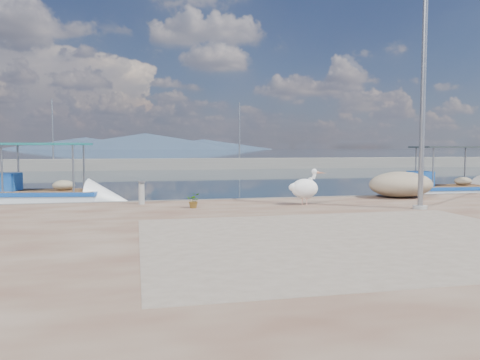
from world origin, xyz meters
name	(u,v)px	position (x,y,z in m)	size (l,w,h in m)	color
ground	(270,237)	(0.00, 0.00, 0.00)	(1400.00, 1400.00, 0.00)	#162635
quay	(385,297)	(0.00, -6.00, 0.25)	(44.00, 22.00, 0.50)	#543324
quay_patch	(355,238)	(1.00, -3.00, 0.50)	(9.00, 7.00, 0.01)	gray
breakwater	(169,164)	(0.00, 40.00, 0.60)	(120.00, 2.20, 7.50)	gray
mountains	(142,142)	(4.39, 650.00, 9.51)	(370.00, 280.00, 22.00)	#28384C
boat_left	(44,200)	(-7.34, 8.77, 0.24)	(6.62, 3.07, 3.06)	white
boat_right	(448,193)	(11.14, 7.64, 0.23)	(6.16, 2.34, 2.91)	white
pelican	(305,188)	(2.03, 2.78, 1.07)	(1.26, 0.65, 1.22)	tan
lamp_post	(422,104)	(5.21, 1.01, 3.80)	(0.44, 0.96, 7.00)	gray
bollard_near	(142,192)	(-3.37, 4.12, 0.93)	(0.26, 0.26, 0.79)	gray
potted_plant	(194,200)	(-1.75, 2.72, 0.74)	(0.44, 0.38, 0.49)	#33722D
net_pile_c	(401,185)	(6.47, 4.16, 1.00)	(2.55, 1.82, 1.00)	tan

